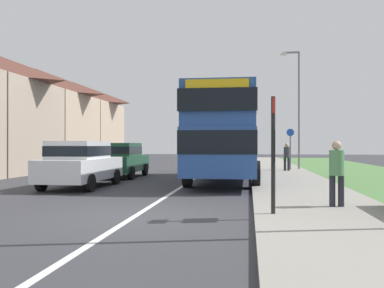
% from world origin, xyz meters
% --- Properties ---
extents(ground_plane, '(120.00, 120.00, 0.00)m').
position_xyz_m(ground_plane, '(0.00, 0.00, 0.00)').
color(ground_plane, '#38383D').
extents(lane_marking_centre, '(0.14, 60.00, 0.01)m').
position_xyz_m(lane_marking_centre, '(0.00, 8.00, 0.00)').
color(lane_marking_centre, silver).
rests_on(lane_marking_centre, ground_plane).
extents(pavement_near_side, '(3.20, 68.00, 0.12)m').
position_xyz_m(pavement_near_side, '(4.20, 6.00, 0.06)').
color(pavement_near_side, gray).
rests_on(pavement_near_side, ground_plane).
extents(double_decker_bus, '(2.80, 9.92, 3.70)m').
position_xyz_m(double_decker_bus, '(1.50, 9.11, 2.14)').
color(double_decker_bus, '#284C93').
rests_on(double_decker_bus, ground_plane).
extents(parked_car_white, '(1.93, 4.38, 1.70)m').
position_xyz_m(parked_car_white, '(-3.62, 5.72, 0.93)').
color(parked_car_white, silver).
rests_on(parked_car_white, ground_plane).
extents(parked_car_dark_green, '(1.88, 4.08, 1.66)m').
position_xyz_m(parked_car_dark_green, '(-3.60, 10.62, 0.91)').
color(parked_car_dark_green, '#19472D').
rests_on(parked_car_dark_green, ground_plane).
extents(pedestrian_at_stop, '(0.34, 0.34, 1.67)m').
position_xyz_m(pedestrian_at_stop, '(4.54, 1.31, 0.98)').
color(pedestrian_at_stop, '#23232D').
rests_on(pedestrian_at_stop, ground_plane).
extents(pedestrian_walking_away, '(0.34, 0.34, 1.67)m').
position_xyz_m(pedestrian_walking_away, '(4.60, 15.10, 0.98)').
color(pedestrian_walking_away, '#23232D').
rests_on(pedestrian_walking_away, ground_plane).
extents(bus_stop_sign, '(0.09, 0.52, 2.60)m').
position_xyz_m(bus_stop_sign, '(3.00, 0.08, 1.54)').
color(bus_stop_sign, black).
rests_on(bus_stop_sign, ground_plane).
extents(cycle_route_sign, '(0.44, 0.08, 2.52)m').
position_xyz_m(cycle_route_sign, '(4.94, 16.52, 1.43)').
color(cycle_route_sign, slate).
rests_on(cycle_route_sign, ground_plane).
extents(street_lamp_mid, '(1.14, 0.20, 7.17)m').
position_xyz_m(street_lamp_mid, '(5.37, 16.86, 4.13)').
color(street_lamp_mid, slate).
rests_on(street_lamp_mid, ground_plane).
extents(house_terrace_far_side, '(7.15, 24.51, 6.86)m').
position_xyz_m(house_terrace_far_side, '(-12.18, 15.37, 3.43)').
color(house_terrace_far_side, tan).
rests_on(house_terrace_far_side, ground_plane).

